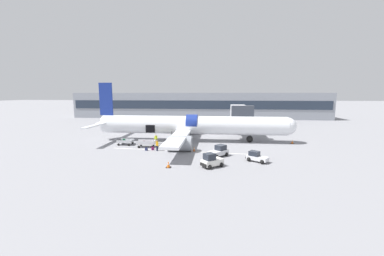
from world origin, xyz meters
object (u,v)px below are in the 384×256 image
baggage_tug_rear (219,152)px  ground_crew_driver (157,145)px  baggage_tug_mid (212,161)px  baggage_cart_loading (147,144)px  airplane (189,126)px  baggage_cart_queued (126,142)px  ground_crew_loader_a (169,140)px  suitcase_on_tarmac_spare (146,149)px  ground_crew_loader_b (156,139)px  suitcase_on_tarmac_upright (153,148)px  baggage_tug_lead (257,157)px  ground_crew_supervisor (174,140)px

baggage_tug_rear → ground_crew_driver: size_ratio=1.88×
baggage_tug_mid → baggage_cart_loading: bearing=138.6°
airplane → baggage_cart_queued: (-10.64, -4.25, -2.40)m
ground_crew_driver → baggage_tug_rear: bearing=-13.5°
ground_crew_loader_a → suitcase_on_tarmac_spare: bearing=-124.8°
airplane → baggage_tug_mid: size_ratio=12.90×
baggage_tug_rear → ground_crew_loader_a: (-8.44, 6.20, 0.28)m
baggage_tug_mid → ground_crew_loader_b: (-10.02, 12.31, 0.13)m
ground_crew_loader_b → ground_crew_driver: bearing=-73.7°
ground_crew_loader_b → suitcase_on_tarmac_upright: ground_crew_loader_b is taller
baggage_cart_loading → ground_crew_driver: 3.30m
airplane → baggage_tug_lead: size_ratio=12.72×
ground_crew_driver → suitcase_on_tarmac_upright: bearing=153.7°
ground_crew_loader_b → suitcase_on_tarmac_upright: size_ratio=2.57×
baggage_tug_lead → suitcase_on_tarmac_upright: (-15.17, 4.80, -0.31)m
baggage_tug_mid → baggage_cart_loading: baggage_tug_mid is taller
baggage_cart_queued → ground_crew_loader_b: 5.20m
airplane → ground_crew_loader_a: bearing=-127.0°
airplane → ground_crew_loader_a: (-3.10, -4.11, -1.91)m
suitcase_on_tarmac_spare → suitcase_on_tarmac_upright: bearing=26.7°
ground_crew_supervisor → baggage_tug_mid: bearing=-60.5°
baggage_tug_lead → ground_crew_loader_a: size_ratio=1.62×
baggage_tug_mid → baggage_cart_queued: (-15.05, 11.03, -0.25)m
baggage_cart_loading → ground_crew_loader_b: 2.88m
ground_crew_supervisor → baggage_tug_lead: bearing=-35.8°
baggage_tug_mid → suitcase_on_tarmac_upright: 12.10m
baggage_tug_lead → ground_crew_driver: bearing=163.0°
airplane → ground_crew_loader_b: bearing=-152.1°
baggage_tug_lead → baggage_cart_queued: 22.41m
baggage_tug_mid → baggage_cart_loading: (-10.86, 9.57, -0.16)m
baggage_tug_lead → baggage_cart_loading: (-16.68, 6.72, -0.01)m
baggage_cart_loading → ground_crew_driver: ground_crew_driver is taller
ground_crew_loader_a → ground_crew_loader_b: (-2.52, 1.14, -0.11)m
baggage_tug_lead → baggage_cart_queued: bearing=158.6°
baggage_tug_rear → baggage_tug_mid: bearing=-100.7°
airplane → suitcase_on_tarmac_upright: (-4.95, -7.62, -2.60)m
airplane → suitcase_on_tarmac_upright: 9.46m
airplane → baggage_tug_lead: airplane is taller
airplane → baggage_tug_lead: (10.22, -12.43, -2.29)m
baggage_tug_rear → baggage_cart_loading: (-11.80, 4.60, -0.12)m
baggage_tug_lead → ground_crew_loader_a: bearing=148.0°
ground_crew_driver → baggage_tug_mid: bearing=-40.3°
ground_crew_supervisor → suitcase_on_tarmac_spare: size_ratio=2.55×
baggage_cart_queued → ground_crew_loader_b: ground_crew_loader_b is taller
baggage_cart_queued → ground_crew_loader_b: bearing=14.3°
baggage_tug_mid → ground_crew_loader_b: bearing=129.1°
baggage_tug_mid → ground_crew_loader_a: 13.46m
baggage_tug_mid → suitcase_on_tarmac_spare: (-10.26, 7.20, -0.46)m
baggage_tug_mid → baggage_tug_lead: bearing=26.1°
baggage_tug_lead → ground_crew_loader_a: 15.70m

